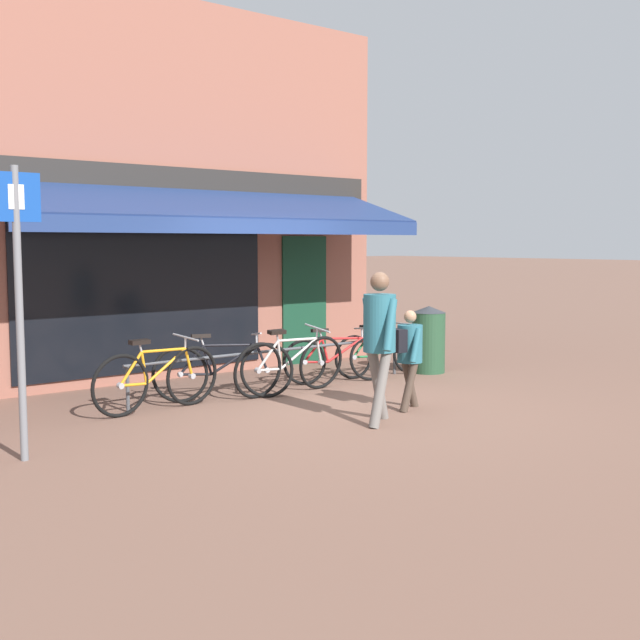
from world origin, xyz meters
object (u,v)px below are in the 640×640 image
at_px(pedestrian_child, 408,349).
at_px(litter_bin, 428,339).
at_px(bicycle_orange, 157,378).
at_px(parking_sign, 19,284).
at_px(bicycle_black, 224,370).
at_px(bicycle_silver, 290,364).
at_px(pedestrian_adult, 379,332).
at_px(bicycle_red, 337,358).
at_px(bicycle_green, 382,353).

xyz_separation_m(pedestrian_child, litter_bin, (2.23, 1.75, -0.22)).
height_order(bicycle_orange, litter_bin, litter_bin).
bearing_deg(parking_sign, bicycle_black, 23.32).
height_order(bicycle_silver, pedestrian_adult, pedestrian_adult).
xyz_separation_m(bicycle_silver, litter_bin, (2.72, 0.08, 0.12)).
height_order(bicycle_orange, pedestrian_adult, pedestrian_adult).
bearing_deg(bicycle_black, bicycle_orange, -151.72).
xyz_separation_m(bicycle_silver, parking_sign, (-3.85, -1.05, 1.23)).
bearing_deg(bicycle_black, bicycle_red, 23.16).
xyz_separation_m(bicycle_silver, pedestrian_child, (0.49, -1.68, 0.34)).
bearing_deg(bicycle_green, pedestrian_child, -117.67).
height_order(bicycle_green, pedestrian_child, pedestrian_child).
height_order(bicycle_orange, bicycle_silver, bicycle_silver).
bearing_deg(pedestrian_child, bicycle_silver, 109.74).
height_order(bicycle_red, litter_bin, litter_bin).
xyz_separation_m(bicycle_red, parking_sign, (-4.91, -1.33, 1.28)).
distance_m(bicycle_black, bicycle_silver, 0.91).
height_order(bicycle_silver, bicycle_green, bicycle_silver).
relative_size(bicycle_red, parking_sign, 0.60).
xyz_separation_m(bicycle_black, bicycle_red, (1.94, 0.05, -0.03)).
distance_m(bicycle_silver, pedestrian_child, 1.78).
height_order(bicycle_silver, litter_bin, litter_bin).
height_order(pedestrian_adult, pedestrian_child, pedestrian_adult).
height_order(bicycle_green, litter_bin, litter_bin).
bearing_deg(bicycle_silver, litter_bin, 1.01).
relative_size(bicycle_orange, bicycle_silver, 0.96).
distance_m(bicycle_green, pedestrian_adult, 3.23).
xyz_separation_m(bicycle_black, parking_sign, (-2.97, -1.28, 1.25)).
bearing_deg(bicycle_red, bicycle_green, 17.53).
bearing_deg(pedestrian_child, pedestrian_adult, -154.28).
bearing_deg(pedestrian_adult, bicycle_red, 48.59).
bearing_deg(bicycle_green, litter_bin, -5.02).
height_order(bicycle_orange, bicycle_black, bicycle_orange).
bearing_deg(bicycle_green, pedestrian_adult, -125.47).
distance_m(bicycle_red, pedestrian_adult, 2.72).
bearing_deg(parking_sign, pedestrian_adult, -14.79).
xyz_separation_m(bicycle_black, pedestrian_child, (1.38, -1.91, 0.36)).
distance_m(bicycle_orange, parking_sign, 2.60).
xyz_separation_m(bicycle_black, pedestrian_adult, (0.61, -2.22, 0.64)).
xyz_separation_m(bicycle_orange, pedestrian_adult, (1.61, -2.11, 0.63)).
xyz_separation_m(pedestrian_child, parking_sign, (-4.34, 0.63, 0.89)).
xyz_separation_m(bicycle_orange, parking_sign, (-1.97, -1.16, 1.23)).
xyz_separation_m(bicycle_red, pedestrian_child, (-0.56, -1.96, 0.39)).
distance_m(pedestrian_child, parking_sign, 4.48).
relative_size(bicycle_green, litter_bin, 1.63).
distance_m(bicycle_black, bicycle_red, 1.94).
relative_size(bicycle_silver, pedestrian_adult, 1.06).
bearing_deg(pedestrian_adult, bicycle_orange, 116.24).
bearing_deg(bicycle_silver, bicycle_black, 164.60).
bearing_deg(parking_sign, bicycle_green, 12.84).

